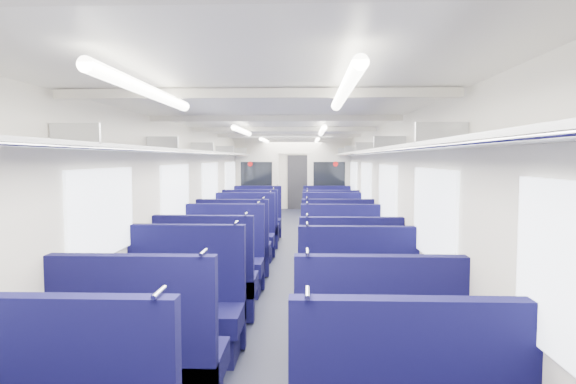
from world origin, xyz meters
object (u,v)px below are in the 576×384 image
seat_5 (376,370)px  seat_13 (337,250)px  seat_9 (349,289)px  seat_19 (328,223)px  bulkhead (293,185)px  seat_7 (359,319)px  seat_8 (207,286)px  seat_16 (251,229)px  seat_18 (256,223)px  seat_15 (333,238)px  seat_12 (234,251)px  seat_4 (142,368)px  end_door (298,182)px  seat_10 (223,265)px  seat_11 (342,266)px  seat_17 (330,231)px  seat_6 (184,315)px  seat_14 (244,239)px

seat_5 → seat_13: 4.51m
seat_9 → seat_19: size_ratio=1.00×
bulkhead → seat_7: (0.83, -7.32, -0.84)m
bulkhead → seat_8: 6.30m
seat_5 → bulkhead: bearing=95.6°
seat_16 → seat_19: same height
seat_5 → seat_18: (-1.66, 7.89, 0.00)m
seat_8 → seat_19: size_ratio=1.00×
seat_8 → bulkhead: bearing=82.4°
bulkhead → seat_15: (0.83, -2.67, -0.84)m
seat_12 → seat_13: (1.66, 0.10, 0.00)m
bulkhead → seat_4: 8.53m
seat_7 → seat_13: 3.42m
end_door → seat_10: end_door is taller
seat_11 → seat_17: same height
seat_4 → seat_13: size_ratio=1.00×
seat_8 → seat_12: bearing=90.0°
bulkhead → seat_10: bulkhead is taller
seat_7 → seat_8: size_ratio=1.00×
seat_6 → seat_14: size_ratio=1.00×
seat_9 → seat_18: bearing=106.1°
seat_12 → seat_13: 1.66m
bulkhead → seat_18: bulkhead is taller
seat_5 → seat_8: (-1.66, 2.23, 0.00)m
seat_7 → seat_8: same height
seat_5 → seat_13: bearing=90.0°
seat_12 → seat_4: bearing=-90.0°
bulkhead → seat_12: bearing=-101.7°
seat_10 → seat_7: bearing=-53.2°
end_door → bulkhead: 6.41m
end_door → seat_10: bearing=-94.1°
bulkhead → seat_7: bulkhead is taller
seat_6 → seat_16: bearing=90.0°
seat_5 → seat_6: (-1.66, 1.14, 0.00)m
seat_17 → seat_10: bearing=-116.2°
end_door → seat_9: bearing=-86.3°
seat_12 → seat_15: bearing=38.8°
seat_6 → seat_8: (0.00, 1.08, 0.00)m
seat_9 → seat_13: same height
seat_11 → seat_13: bearing=90.0°
seat_7 → seat_13: (0.00, 3.42, 0.00)m
seat_7 → seat_17: (0.00, 5.60, 0.00)m
end_door → seat_13: size_ratio=1.57×
seat_4 → seat_13: (1.66, 4.55, 0.00)m
seat_16 → seat_14: bearing=-90.0°
seat_8 → seat_14: (0.00, 3.36, 0.00)m
seat_10 → seat_16: same height
seat_4 → seat_10: same height
end_door → seat_17: (0.83, -8.12, -0.61)m
seat_13 → end_door: bearing=94.6°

